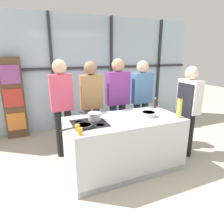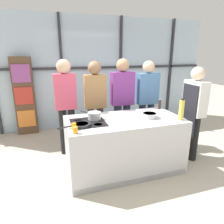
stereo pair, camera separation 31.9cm
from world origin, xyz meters
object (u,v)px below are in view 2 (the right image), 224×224
Objects in this scene: spectator_center_left at (95,100)px; pepper_grinder at (160,104)px; spectator_far_right at (147,98)px; juice_glass_far at (74,126)px; oil_bottle at (181,110)px; spectator_center_right at (122,98)px; spectator_far_left at (66,101)px; juice_glass_near at (75,130)px; white_plate at (140,114)px; mixing_bowl at (150,115)px; chef at (194,109)px; saucepan at (94,115)px; frying_pan at (81,125)px.

spectator_center_left is 8.85× the size of pepper_grinder.
spectator_far_right is 18.92× the size of juice_glass_far.
pepper_grinder is (0.01, 0.66, -0.07)m from oil_bottle.
spectator_center_right is at bearing 0.00° from spectator_far_right.
juice_glass_near is (0.01, -1.23, -0.12)m from spectator_far_left.
oil_bottle is (0.55, -1.16, 0.02)m from spectator_center_right.
spectator_center_right reaches higher than oil_bottle.
spectator_far_right is 8.82× the size of pepper_grinder.
spectator_far_right reaches higher than white_plate.
spectator_center_right is 1.65m from juice_glass_near.
chef is at bearing 3.40° from mixing_bowl.
spectator_center_left reaches higher than chef.
juice_glass_far is at bearing 90.39° from spectator_far_left.
spectator_center_left is (-1.59, 0.86, 0.07)m from chef.
pepper_grinder is (0.00, -0.50, -0.02)m from spectator_far_right.
white_plate is (1.19, -0.69, -0.16)m from spectator_far_left.
pepper_grinder is (1.67, -0.50, -0.08)m from spectator_far_left.
spectator_far_left is (-2.14, 0.86, 0.11)m from chef.
saucepan is at bearing 117.03° from spectator_far_left.
chef is 6.49× the size of mixing_bowl.
spectator_center_right reaches higher than saucepan.
spectator_far_left is 9.05× the size of pepper_grinder.
pepper_grinder is (0.56, -0.50, -0.05)m from spectator_center_right.
juice_glass_near and juice_glass_far have the same top height.
spectator_center_right is 9.06× the size of pepper_grinder.
pepper_grinder is at bearing 138.03° from spectator_center_right.
spectator_far_right is at bearing -180.00° from spectator_center_right.
spectator_far_right is 1.01m from mixing_bowl.
juice_glass_near is at bearing -156.49° from pepper_grinder.
spectator_far_left is 1.75m from pepper_grinder.
pepper_grinder is at bearing 89.13° from oil_bottle.
spectator_center_left is at bearing -0.00° from spectator_center_right.
oil_bottle is at bearing 115.26° from spectator_center_right.
spectator_center_left is 1.35m from juice_glass_near.
white_plate is at bearing 96.65° from spectator_center_right.
spectator_center_right is at bearing 96.65° from white_plate.
juice_glass_far is (-1.66, -1.09, -0.06)m from spectator_far_right.
spectator_far_left is 1.03× the size of spectator_far_right.
juice_glass_far is at bearing 33.18° from spectator_far_right.
spectator_center_right is at bearing 44.41° from saucepan.
juice_glass_near is (-1.66, -1.23, -0.06)m from spectator_far_right.
spectator_far_left reaches higher than spectator_far_right.
mixing_bowl is (-0.90, -0.05, -0.02)m from chef.
juice_glass_near is (-1.10, -1.23, -0.09)m from spectator_center_right.
frying_pan is 0.36m from saucepan.
frying_pan is at bearing 65.78° from spectator_center_left.
spectator_center_left is 18.98× the size of juice_glass_near.
juice_glass_near is at bearing -155.59° from white_plate.
oil_bottle is (1.54, -0.18, 0.14)m from frying_pan.
spectator_center_right is 0.70m from white_plate.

